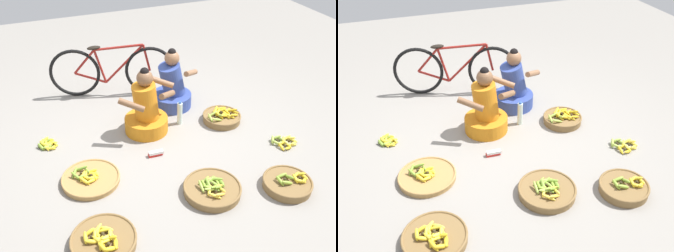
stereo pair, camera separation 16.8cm
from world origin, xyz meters
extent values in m
plane|color=gray|center=(0.00, 0.00, 0.00)|extent=(10.00, 10.00, 0.00)
cylinder|color=orange|center=(-0.08, 0.30, 0.09)|extent=(0.52, 0.52, 0.18)
cylinder|color=orange|center=(-0.08, 0.30, 0.40)|extent=(0.37, 0.34, 0.47)
sphere|color=brown|center=(-0.08, 0.30, 0.70)|extent=(0.19, 0.19, 0.19)
sphere|color=black|center=(-0.08, 0.30, 0.78)|extent=(0.10, 0.10, 0.10)
cylinder|color=brown|center=(-0.29, 0.15, 0.49)|extent=(0.30, 0.22, 0.16)
cylinder|color=brown|center=(0.16, 0.22, 0.49)|extent=(0.28, 0.26, 0.16)
cylinder|color=#334793|center=(0.43, 0.73, 0.09)|extent=(0.52, 0.52, 0.18)
cylinder|color=#334793|center=(0.43, 0.73, 0.39)|extent=(0.43, 0.37, 0.48)
sphere|color=#8C6042|center=(0.43, 0.73, 0.69)|extent=(0.19, 0.19, 0.19)
sphere|color=black|center=(0.43, 0.73, 0.76)|extent=(0.10, 0.10, 0.10)
cylinder|color=#8C6042|center=(0.22, 0.56, 0.48)|extent=(0.30, 0.21, 0.16)
cylinder|color=#8C6042|center=(0.66, 0.66, 0.48)|extent=(0.28, 0.25, 0.16)
torus|color=black|center=(-0.68, 1.48, 0.34)|extent=(0.67, 0.24, 0.68)
torus|color=black|center=(0.29, 1.19, 0.34)|extent=(0.67, 0.24, 0.68)
cylinder|color=maroon|center=(-0.04, 1.29, 0.45)|extent=(0.54, 0.19, 0.55)
cylinder|color=maroon|center=(-0.35, 1.38, 0.43)|extent=(0.15, 0.07, 0.49)
cylinder|color=maroon|center=(-0.10, 1.31, 0.69)|extent=(0.63, 0.22, 0.08)
cylinder|color=maroon|center=(-0.49, 1.43, 0.27)|extent=(0.41, 0.15, 0.18)
cylinder|color=maroon|center=(-0.55, 1.44, 0.50)|extent=(0.31, 0.12, 0.35)
cylinder|color=maroon|center=(0.25, 1.20, 0.53)|extent=(0.12, 0.06, 0.38)
ellipsoid|color=black|center=(-0.41, 1.40, 0.70)|extent=(0.18, 0.08, 0.05)
cylinder|color=brown|center=(0.87, 0.14, 0.04)|extent=(0.47, 0.47, 0.08)
torus|color=brown|center=(0.87, 0.14, 0.08)|extent=(0.48, 0.48, 0.02)
ellipsoid|color=gold|center=(1.04, 0.12, 0.11)|extent=(0.04, 0.16, 0.07)
ellipsoid|color=gold|center=(1.01, 0.16, 0.11)|extent=(0.13, 0.12, 0.08)
ellipsoid|color=gold|center=(0.94, 0.17, 0.11)|extent=(0.15, 0.08, 0.06)
ellipsoid|color=gold|center=(0.90, 0.10, 0.11)|extent=(0.05, 0.16, 0.07)
ellipsoid|color=gold|center=(0.92, 0.06, 0.11)|extent=(0.13, 0.12, 0.08)
ellipsoid|color=gold|center=(0.99, 0.05, 0.11)|extent=(0.15, 0.07, 0.09)
sphere|color=#382D19|center=(0.97, 0.11, 0.11)|extent=(0.03, 0.03, 0.03)
ellipsoid|color=gold|center=(0.93, 0.16, 0.12)|extent=(0.07, 0.16, 0.09)
ellipsoid|color=gold|center=(0.89, 0.24, 0.12)|extent=(0.16, 0.10, 0.08)
ellipsoid|color=gold|center=(0.82, 0.22, 0.12)|extent=(0.14, 0.14, 0.09)
ellipsoid|color=gold|center=(0.81, 0.14, 0.11)|extent=(0.11, 0.16, 0.07)
ellipsoid|color=gold|center=(0.90, 0.12, 0.11)|extent=(0.16, 0.11, 0.08)
sphere|color=#382D19|center=(0.87, 0.18, 0.11)|extent=(0.04, 0.04, 0.04)
ellipsoid|color=#9EB747|center=(0.81, 0.11, 0.11)|extent=(0.06, 0.15, 0.08)
ellipsoid|color=#9EB747|center=(0.74, 0.17, 0.11)|extent=(0.14, 0.04, 0.08)
ellipsoid|color=#9EB747|center=(0.68, 0.10, 0.11)|extent=(0.03, 0.14, 0.08)
ellipsoid|color=#9EB747|center=(0.74, 0.04, 0.11)|extent=(0.15, 0.05, 0.07)
sphere|color=#382D19|center=(0.75, 0.10, 0.11)|extent=(0.03, 0.03, 0.03)
ellipsoid|color=gold|center=(0.93, 0.15, 0.11)|extent=(0.06, 0.14, 0.06)
ellipsoid|color=gold|center=(0.88, 0.20, 0.12)|extent=(0.14, 0.06, 0.09)
ellipsoid|color=gold|center=(0.83, 0.18, 0.11)|extent=(0.13, 0.12, 0.08)
ellipsoid|color=gold|center=(0.81, 0.11, 0.11)|extent=(0.09, 0.14, 0.08)
ellipsoid|color=gold|center=(0.87, 0.07, 0.12)|extent=(0.14, 0.04, 0.08)
sphere|color=#382D19|center=(0.87, 0.14, 0.11)|extent=(0.03, 0.03, 0.03)
cylinder|color=brown|center=(0.88, -1.19, 0.04)|extent=(0.48, 0.48, 0.08)
torus|color=brown|center=(0.88, -1.19, 0.08)|extent=(0.49, 0.49, 0.02)
ellipsoid|color=yellow|center=(1.05, -1.22, 0.11)|extent=(0.05, 0.12, 0.06)
ellipsoid|color=yellow|center=(1.03, -1.17, 0.11)|extent=(0.11, 0.10, 0.07)
ellipsoid|color=yellow|center=(0.99, -1.16, 0.11)|extent=(0.12, 0.06, 0.06)
ellipsoid|color=yellow|center=(0.95, -1.21, 0.11)|extent=(0.05, 0.12, 0.07)
ellipsoid|color=yellow|center=(0.98, -1.26, 0.11)|extent=(0.12, 0.08, 0.06)
ellipsoid|color=yellow|center=(1.02, -1.26, 0.11)|extent=(0.12, 0.08, 0.06)
sphere|color=#382D19|center=(1.00, -1.21, 0.11)|extent=(0.03, 0.03, 0.03)
ellipsoid|color=#8CAD38|center=(0.90, -1.17, 0.12)|extent=(0.05, 0.13, 0.08)
ellipsoid|color=#8CAD38|center=(0.85, -1.12, 0.11)|extent=(0.13, 0.04, 0.06)
ellipsoid|color=#8CAD38|center=(0.79, -1.18, 0.11)|extent=(0.04, 0.13, 0.06)
ellipsoid|color=#8CAD38|center=(0.84, -1.23, 0.11)|extent=(0.13, 0.06, 0.08)
sphere|color=#382D19|center=(0.85, -1.17, 0.11)|extent=(0.03, 0.03, 0.03)
cylinder|color=#A87F47|center=(-0.91, -0.36, 0.03)|extent=(0.58, 0.58, 0.05)
torus|color=#A87F47|center=(-0.91, -0.36, 0.05)|extent=(0.60, 0.60, 0.02)
ellipsoid|color=yellow|center=(-0.85, -0.35, 0.07)|extent=(0.06, 0.13, 0.06)
ellipsoid|color=yellow|center=(-0.89, -0.31, 0.08)|extent=(0.13, 0.08, 0.08)
ellipsoid|color=yellow|center=(-0.95, -0.34, 0.08)|extent=(0.10, 0.12, 0.07)
ellipsoid|color=yellow|center=(-0.94, -0.40, 0.08)|extent=(0.11, 0.11, 0.06)
ellipsoid|color=yellow|center=(-0.89, -0.42, 0.08)|extent=(0.13, 0.06, 0.08)
sphere|color=#382D19|center=(-0.91, -0.36, 0.08)|extent=(0.03, 0.03, 0.03)
ellipsoid|color=olive|center=(-0.93, -0.28, 0.08)|extent=(0.05, 0.15, 0.08)
ellipsoid|color=olive|center=(-0.98, -0.22, 0.08)|extent=(0.15, 0.07, 0.08)
ellipsoid|color=olive|center=(-1.05, -0.26, 0.08)|extent=(0.10, 0.15, 0.07)
ellipsoid|color=olive|center=(-1.05, -0.33, 0.08)|extent=(0.11, 0.14, 0.08)
ellipsoid|color=olive|center=(-0.97, -0.35, 0.08)|extent=(0.15, 0.09, 0.08)
sphere|color=#382D19|center=(-0.99, -0.29, 0.08)|extent=(0.03, 0.03, 0.03)
ellipsoid|color=yellow|center=(-0.88, -0.38, 0.08)|extent=(0.05, 0.14, 0.06)
ellipsoid|color=yellow|center=(-0.91, -0.33, 0.07)|extent=(0.14, 0.10, 0.06)
ellipsoid|color=yellow|center=(-0.99, -0.35, 0.08)|extent=(0.11, 0.13, 0.08)
ellipsoid|color=yellow|center=(-0.99, -0.42, 0.08)|extent=(0.11, 0.13, 0.07)
ellipsoid|color=yellow|center=(-0.91, -0.44, 0.07)|extent=(0.14, 0.09, 0.06)
sphere|color=#382D19|center=(-0.94, -0.39, 0.08)|extent=(0.03, 0.03, 0.03)
cylinder|color=brown|center=(0.15, -0.97, 0.04)|extent=(0.56, 0.56, 0.08)
torus|color=brown|center=(0.15, -0.97, 0.08)|extent=(0.57, 0.57, 0.02)
ellipsoid|color=olive|center=(0.25, -0.98, 0.11)|extent=(0.06, 0.16, 0.08)
ellipsoid|color=olive|center=(0.22, -0.91, 0.10)|extent=(0.15, 0.11, 0.07)
ellipsoid|color=olive|center=(0.16, -0.91, 0.10)|extent=(0.15, 0.09, 0.06)
ellipsoid|color=olive|center=(0.12, -0.96, 0.11)|extent=(0.05, 0.15, 0.09)
ellipsoid|color=olive|center=(0.14, -1.02, 0.10)|extent=(0.14, 0.13, 0.06)
ellipsoid|color=olive|center=(0.20, -1.03, 0.11)|extent=(0.15, 0.09, 0.09)
sphere|color=#382D19|center=(0.18, -0.97, 0.10)|extent=(0.03, 0.03, 0.03)
ellipsoid|color=#8CAD38|center=(0.21, -0.97, 0.10)|extent=(0.07, 0.16, 0.07)
ellipsoid|color=#8CAD38|center=(0.17, -0.88, 0.10)|extent=(0.16, 0.07, 0.06)
ellipsoid|color=#8CAD38|center=(0.11, -0.89, 0.10)|extent=(0.14, 0.11, 0.06)
ellipsoid|color=#8CAD38|center=(0.08, -0.95, 0.10)|extent=(0.04, 0.15, 0.06)
ellipsoid|color=#8CAD38|center=(0.12, -1.01, 0.10)|extent=(0.15, 0.10, 0.07)
ellipsoid|color=#8CAD38|center=(0.17, -1.01, 0.11)|extent=(0.15, 0.08, 0.08)
sphere|color=#382D19|center=(0.15, -0.95, 0.10)|extent=(0.03, 0.03, 0.03)
ellipsoid|color=#9EB747|center=(0.17, -0.95, 0.10)|extent=(0.05, 0.15, 0.07)
ellipsoid|color=#9EB747|center=(0.11, -0.90, 0.10)|extent=(0.15, 0.03, 0.07)
ellipsoid|color=#9EB747|center=(0.04, -0.96, 0.11)|extent=(0.04, 0.15, 0.08)
ellipsoid|color=#9EB747|center=(0.10, -1.03, 0.11)|extent=(0.15, 0.03, 0.08)
sphere|color=#382D19|center=(0.11, -0.96, 0.10)|extent=(0.03, 0.03, 0.03)
ellipsoid|color=yellow|center=(0.20, -1.06, 0.10)|extent=(0.05, 0.14, 0.06)
ellipsoid|color=yellow|center=(0.17, -1.01, 0.11)|extent=(0.13, 0.09, 0.08)
ellipsoid|color=yellow|center=(0.09, -1.03, 0.10)|extent=(0.11, 0.13, 0.06)
ellipsoid|color=yellow|center=(0.10, -1.11, 0.10)|extent=(0.13, 0.11, 0.06)
ellipsoid|color=yellow|center=(0.16, -1.13, 0.11)|extent=(0.14, 0.07, 0.08)
sphere|color=#382D19|center=(0.14, -1.07, 0.10)|extent=(0.03, 0.03, 0.03)
cylinder|color=brown|center=(-0.99, -1.19, 0.04)|extent=(0.56, 0.56, 0.07)
torus|color=brown|center=(-0.99, -1.19, 0.07)|extent=(0.57, 0.57, 0.02)
ellipsoid|color=yellow|center=(-0.93, -1.20, 0.10)|extent=(0.05, 0.14, 0.06)
ellipsoid|color=yellow|center=(-0.97, -1.13, 0.10)|extent=(0.14, 0.07, 0.06)
ellipsoid|color=yellow|center=(-1.04, -1.16, 0.10)|extent=(0.10, 0.13, 0.06)
ellipsoid|color=yellow|center=(-1.03, -1.23, 0.10)|extent=(0.11, 0.13, 0.07)
ellipsoid|color=yellow|center=(-0.96, -1.25, 0.10)|extent=(0.14, 0.08, 0.07)
sphere|color=#382D19|center=(-0.99, -1.19, 0.10)|extent=(0.03, 0.03, 0.03)
ellipsoid|color=yellow|center=(-0.92, -1.18, 0.11)|extent=(0.07, 0.15, 0.08)
ellipsoid|color=yellow|center=(-0.94, -1.12, 0.10)|extent=(0.13, 0.12, 0.06)
ellipsoid|color=yellow|center=(-1.02, -1.12, 0.11)|extent=(0.13, 0.12, 0.09)
ellipsoid|color=yellow|center=(-1.05, -1.16, 0.10)|extent=(0.06, 0.15, 0.06)
ellipsoid|color=yellow|center=(-1.01, -1.23, 0.10)|extent=(0.15, 0.08, 0.07)
ellipsoid|color=yellow|center=(-0.95, -1.22, 0.11)|extent=(0.14, 0.10, 0.09)
sphere|color=#382D19|center=(-0.98, -1.17, 0.10)|extent=(0.03, 0.03, 0.03)
ellipsoid|color=yellow|center=(-1.03, -1.16, 0.10)|extent=(0.05, 0.12, 0.07)
ellipsoid|color=yellow|center=(-1.09, -1.11, 0.10)|extent=(0.12, 0.06, 0.08)
ellipsoid|color=yellow|center=(-1.13, -1.16, 0.10)|extent=(0.05, 0.12, 0.08)
ellipsoid|color=yellow|center=(-1.09, -1.21, 0.10)|extent=(0.12, 0.06, 0.07)
sphere|color=#382D19|center=(-1.08, -1.16, 0.10)|extent=(0.03, 0.03, 0.03)
ellipsoid|color=gold|center=(-0.91, -1.30, 0.10)|extent=(0.06, 0.14, 0.06)
ellipsoid|color=gold|center=(-0.94, -1.24, 0.11)|extent=(0.13, 0.10, 0.08)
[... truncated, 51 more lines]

